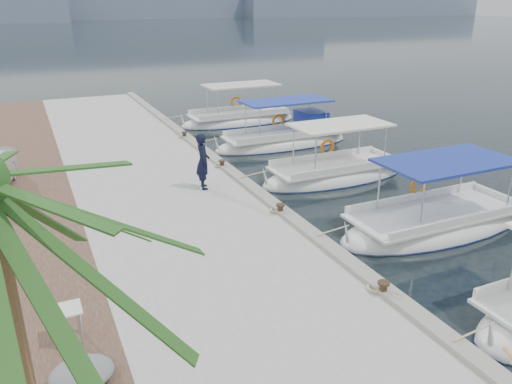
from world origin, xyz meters
The scene contains 12 objects.
ground centered at (0.00, 0.00, 0.00)m, with size 400.00×400.00×0.00m, color black.
concrete_quay centered at (-3.00, 5.00, 0.25)m, with size 6.00×40.00×0.50m, color #A4A49E.
quay_curb centered at (-0.22, 5.00, 0.56)m, with size 0.44×40.00×0.12m, color gray.
cobblestone_strip centered at (-8.00, 5.00, 0.25)m, with size 4.00×40.00×0.50m, color #4C3328.
fishing_caique_b centered at (4.03, -0.53, 0.12)m, with size 6.89×2.55×2.83m.
fishing_caique_c centered at (3.77, 4.77, 0.13)m, with size 6.37×2.28×2.83m.
fishing_caique_d centered at (4.26, 10.00, 0.19)m, with size 7.14×2.20×2.83m.
fishing_caique_e centered at (4.12, 15.40, 0.12)m, with size 7.06×2.40×2.83m.
mooring_bollards centered at (-0.35, 1.50, 0.69)m, with size 0.28×20.28×0.33m.
fisherman centered at (-1.74, 4.68, 1.48)m, with size 0.72×0.47×1.97m, color black.
tarp_bundle centered at (-6.81, -3.58, 0.70)m, with size 1.10×0.90×0.40m, color slate.
folding_table centered at (-6.87, -2.28, 1.02)m, with size 0.55×0.55×0.73m.
Camera 1 is at (-6.96, -11.05, 6.67)m, focal length 35.00 mm.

